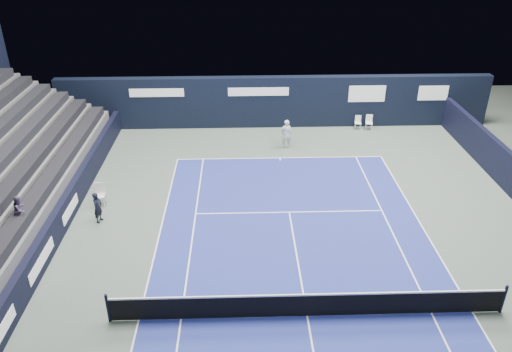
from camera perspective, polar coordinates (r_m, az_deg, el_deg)
The scene contains 11 objects.
ground at distance 18.51m, azimuth 5.09°, elevation -11.40°, with size 48.00×48.00×0.00m, color #47554B.
court_surface at distance 17.02m, azimuth 5.87°, elevation -15.65°, with size 10.97×23.77×0.01m, color navy.
folding_chair_back_a at distance 31.11m, azimuth 12.81°, elevation 6.31°, with size 0.45×0.47×0.90m.
folding_chair_back_b at distance 31.04m, azimuth 11.58°, elevation 6.14°, with size 0.40×0.38×0.83m.
line_judge_chair at distance 23.38m, azimuth -17.43°, elevation -1.82°, with size 0.47×0.46×1.05m.
line_judge at distance 22.08m, azimuth -17.63°, elevation -3.44°, with size 0.50×0.33×1.37m, color black.
court_markings at distance 17.02m, azimuth 5.87°, elevation -15.64°, with size 11.03×23.83×0.00m.
tennis_net at distance 16.68m, azimuth 5.96°, elevation -14.39°, with size 12.90×0.10×1.10m.
back_sponsor_wall at distance 30.51m, azimuth 2.16°, elevation 8.48°, with size 26.00×0.63×3.10m.
side_barrier_left at distance 22.55m, azimuth -20.86°, elevation -3.60°, with size 0.33×22.00×1.20m.
tennis_player at distance 27.81m, azimuth 3.47°, elevation 4.85°, with size 0.62×0.82×1.63m.
Camera 1 is at (-2.08, -12.19, 11.70)m, focal length 35.00 mm.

